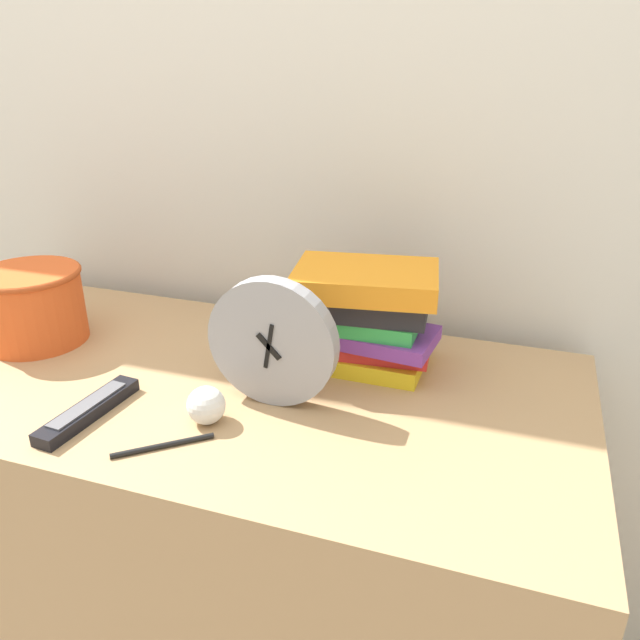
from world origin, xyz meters
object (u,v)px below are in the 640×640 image
(desk_clock, at_px, (272,343))
(book_stack, at_px, (369,315))
(tv_remote, at_px, (89,410))
(pen, at_px, (163,446))
(basket, at_px, (32,304))
(crumpled_paper_ball, at_px, (206,405))

(desk_clock, distance_m, book_stack, 0.20)
(desk_clock, relative_size, book_stack, 0.80)
(tv_remote, bearing_deg, pen, -13.17)
(pen, bearing_deg, book_stack, 58.09)
(tv_remote, distance_m, pen, 0.16)
(desk_clock, distance_m, basket, 0.53)
(crumpled_paper_ball, relative_size, pen, 0.50)
(book_stack, bearing_deg, pen, -121.91)
(basket, distance_m, tv_remote, 0.34)
(desk_clock, bearing_deg, crumpled_paper_ball, -129.35)
(desk_clock, relative_size, tv_remote, 1.07)
(book_stack, distance_m, pen, 0.41)
(desk_clock, relative_size, basket, 1.07)
(tv_remote, relative_size, pen, 1.67)
(tv_remote, xyz_separation_m, pen, (0.15, -0.04, -0.01))
(desk_clock, height_order, book_stack, desk_clock)
(pen, bearing_deg, desk_clock, 59.32)
(crumpled_paper_ball, bearing_deg, tv_remote, -166.17)
(desk_clock, xyz_separation_m, tv_remote, (-0.25, -0.13, -0.09))
(pen, bearing_deg, crumpled_paper_ball, 71.10)
(desk_clock, distance_m, tv_remote, 0.30)
(book_stack, relative_size, pen, 2.23)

